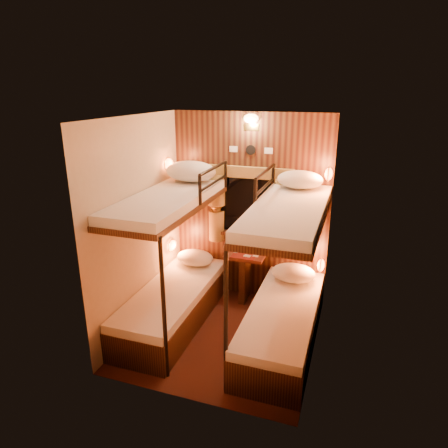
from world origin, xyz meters
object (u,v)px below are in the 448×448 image
(bunk_left, at_px, (173,279))
(bottle_right, at_px, (243,244))
(bottle_left, at_px, (236,245))
(bunk_right, at_px, (284,297))
(table, at_px, (245,271))

(bunk_left, bearing_deg, bottle_right, 53.33)
(bottle_left, bearing_deg, bunk_right, -45.67)
(bunk_left, height_order, bunk_right, same)
(bunk_left, relative_size, table, 2.90)
(bunk_right, bearing_deg, bunk_left, 180.00)
(bottle_left, bearing_deg, bunk_left, -123.22)
(bunk_right, relative_size, table, 2.90)
(bottle_right, bearing_deg, bottle_left, -164.96)
(bunk_left, bearing_deg, table, 50.33)
(table, bearing_deg, bunk_left, -129.67)
(bunk_right, xyz_separation_m, table, (-0.65, 0.78, -0.14))
(table, xyz_separation_m, bottle_right, (-0.04, 0.04, 0.35))
(bottle_right, bearing_deg, bunk_right, -49.99)
(bunk_left, distance_m, bunk_right, 1.30)
(table, bearing_deg, bottle_right, 136.36)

